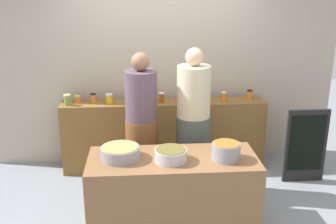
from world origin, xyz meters
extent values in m
plane|color=gray|center=(0.00, 0.00, 0.00)|extent=(12.00, 12.00, 0.00)
cube|color=#ADA492|center=(0.00, 1.45, 1.50)|extent=(4.80, 0.12, 3.00)
cube|color=brown|center=(0.00, 1.10, 0.47)|extent=(2.70, 0.36, 0.95)
cube|color=brown|center=(0.00, -0.30, 0.39)|extent=(1.70, 0.70, 0.78)
cylinder|color=olive|center=(-1.24, 1.04, 1.01)|extent=(0.09, 0.09, 0.13)
cylinder|color=#D6C666|center=(-1.24, 1.04, 1.08)|extent=(0.09, 0.09, 0.01)
cylinder|color=#CD6521|center=(-1.12, 1.13, 0.99)|extent=(0.07, 0.07, 0.09)
cylinder|color=#D6C666|center=(-1.12, 1.13, 1.04)|extent=(0.07, 0.07, 0.01)
cylinder|color=orange|center=(-0.92, 1.14, 1.00)|extent=(0.07, 0.07, 0.11)
cylinder|color=black|center=(-0.92, 1.14, 1.06)|extent=(0.08, 0.08, 0.02)
cylinder|color=gold|center=(-0.71, 1.08, 1.00)|extent=(0.09, 0.09, 0.11)
cylinder|color=silver|center=(-0.71, 1.08, 1.07)|extent=(0.09, 0.09, 0.01)
cylinder|color=#B2300E|center=(-0.43, 1.03, 1.00)|extent=(0.08, 0.08, 0.11)
cylinder|color=#D6C666|center=(-0.43, 1.03, 1.06)|extent=(0.09, 0.09, 0.01)
cylinder|color=#954C12|center=(-0.03, 1.06, 1.01)|extent=(0.07, 0.07, 0.12)
cylinder|color=silver|center=(-0.03, 1.06, 1.08)|extent=(0.08, 0.08, 0.01)
cylinder|color=#2F4A37|center=(0.22, 1.06, 1.01)|extent=(0.08, 0.08, 0.13)
cylinder|color=black|center=(0.22, 1.06, 1.09)|extent=(0.09, 0.09, 0.01)
cylinder|color=gold|center=(0.56, 1.05, 1.00)|extent=(0.07, 0.07, 0.11)
cylinder|color=#D6C666|center=(0.56, 1.05, 1.06)|extent=(0.07, 0.07, 0.01)
cylinder|color=orange|center=(0.79, 1.06, 1.01)|extent=(0.06, 0.06, 0.11)
cylinder|color=silver|center=(0.79, 1.06, 1.07)|extent=(0.07, 0.07, 0.01)
cylinder|color=orange|center=(1.16, 1.14, 1.00)|extent=(0.07, 0.07, 0.11)
cylinder|color=black|center=(1.16, 1.14, 1.07)|extent=(0.08, 0.08, 0.01)
cylinder|color=gray|center=(-0.52, -0.28, 0.84)|extent=(0.39, 0.39, 0.12)
cylinder|color=#A9894E|center=(-0.52, -0.28, 0.91)|extent=(0.35, 0.35, 0.00)
cylinder|color=#B7B7BC|center=(-0.03, -0.37, 0.84)|extent=(0.32, 0.32, 0.12)
cylinder|color=brown|center=(-0.03, -0.37, 0.90)|extent=(0.29, 0.29, 0.00)
cylinder|color=gray|center=(0.52, -0.37, 0.86)|extent=(0.28, 0.28, 0.17)
cylinder|color=#BC6024|center=(0.52, -0.37, 0.95)|extent=(0.26, 0.26, 0.00)
cylinder|color=brown|center=(-0.30, 0.43, 0.47)|extent=(0.38, 0.38, 0.94)
cylinder|color=#564553|center=(-0.30, 0.43, 1.22)|extent=(0.37, 0.37, 0.57)
sphere|color=#8C6047|center=(-0.30, 0.43, 1.62)|extent=(0.21, 0.21, 0.21)
cylinder|color=#46524E|center=(0.30, 0.42, 0.48)|extent=(0.40, 0.40, 0.97)
cylinder|color=beige|center=(0.30, 0.42, 1.26)|extent=(0.38, 0.38, 0.59)
sphere|color=#D8A884|center=(0.30, 0.42, 1.66)|extent=(0.20, 0.20, 0.20)
cube|color=black|center=(1.76, 0.57, 0.48)|extent=(0.53, 0.04, 0.97)
cube|color=black|center=(1.76, 0.55, 0.53)|extent=(0.45, 0.01, 0.73)
camera|label=1|loc=(-0.32, -3.90, 2.45)|focal=42.41mm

